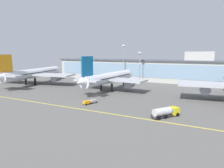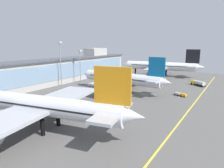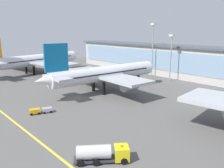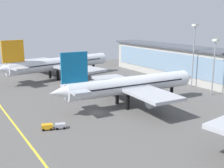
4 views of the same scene
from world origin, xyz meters
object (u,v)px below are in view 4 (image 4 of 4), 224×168
Objects in this scene: airliner_near_right at (131,85)px; baggage_tug_near at (53,126)px; airliner_near_left at (60,64)px; apron_light_mast_centre at (194,47)px; apron_light_mast_west at (214,58)px.

airliner_near_right is 8.68× the size of baggage_tug_near.
airliner_near_right is (49.63, 3.07, -0.21)m from airliner_near_left.
airliner_near_right is at bearing -149.15° from baggage_tug_near.
baggage_tug_near is 64.13m from apron_light_mast_centre.
apron_light_mast_centre is at bearing 14.75° from airliner_near_right.
airliner_near_left is 2.99× the size of apron_light_mast_west.
airliner_near_left is at bearing -94.78° from baggage_tug_near.
airliner_near_left reaches higher than baggage_tug_near.
apron_light_mast_centre reaches higher than apron_light_mast_west.
baggage_tug_near is at bearing -164.37° from airliner_near_right.
airliner_near_left reaches higher than airliner_near_right.
apron_light_mast_centre is at bearing 165.35° from apron_light_mast_west.
airliner_near_left is 2.40× the size of apron_light_mast_centre.
airliner_near_left is 60.72m from baggage_tug_near.
apron_light_mast_centre is at bearing -60.30° from airliner_near_left.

